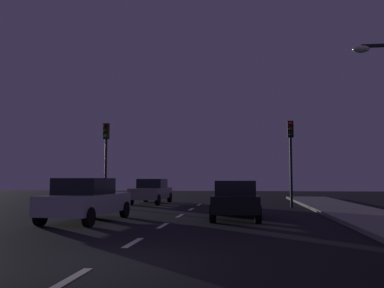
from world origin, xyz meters
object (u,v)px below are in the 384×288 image
traffic_signal_left (106,148)px  car_stopped_ahead (235,199)px  traffic_signal_right (291,146)px  car_oncoming_far (152,191)px  car_adjacent_lane (86,200)px

traffic_signal_left → car_stopped_ahead: bearing=-41.7°
traffic_signal_left → traffic_signal_right: size_ratio=1.01×
traffic_signal_right → car_oncoming_far: (-8.32, 3.08, -2.51)m
traffic_signal_right → car_oncoming_far: traffic_signal_right is taller
traffic_signal_left → car_stopped_ahead: size_ratio=1.09×
car_stopped_ahead → car_adjacent_lane: size_ratio=0.93×
car_stopped_ahead → car_oncoming_far: bearing=119.3°
traffic_signal_right → car_oncoming_far: size_ratio=1.01×
traffic_signal_right → car_adjacent_lane: (-8.27, -8.29, -2.50)m
traffic_signal_right → car_stopped_ahead: traffic_signal_right is taller
car_stopped_ahead → traffic_signal_right: bearing=66.6°
car_adjacent_lane → traffic_signal_left: bearing=104.0°
car_adjacent_lane → car_oncoming_far: bearing=90.3°
traffic_signal_left → traffic_signal_right: 10.33m
car_stopped_ahead → car_oncoming_far: (-5.46, 9.72, 0.03)m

